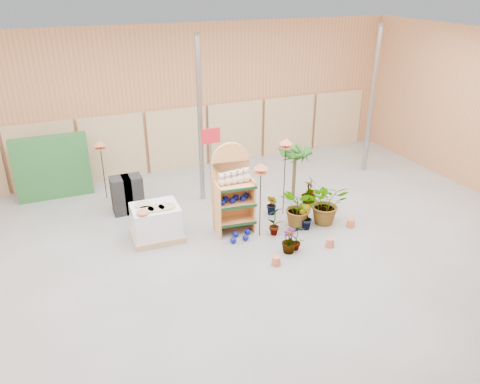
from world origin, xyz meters
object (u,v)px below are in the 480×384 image
Objects in this scene: pallet_stack at (156,222)px; potted_plant_2 at (300,208)px; bird_table_front at (261,168)px; display_shelf at (232,191)px.

pallet_stack is 3.52m from potted_plant_2.
pallet_stack is 1.18× the size of potted_plant_2.
pallet_stack is at bearing 159.56° from bird_table_front.
display_shelf is at bearing 161.19° from potted_plant_2.
display_shelf is 1.17× the size of bird_table_front.
bird_table_front reaches higher than pallet_stack.
bird_table_front is at bearing -19.03° from pallet_stack.
display_shelf is 2.17× the size of potted_plant_2.
potted_plant_2 is at bearing -11.83° from pallet_stack.
pallet_stack is at bearing 166.76° from potted_plant_2.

